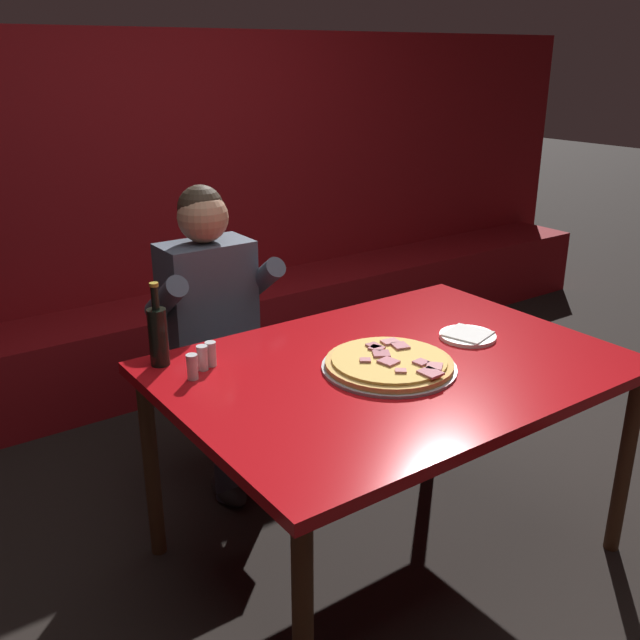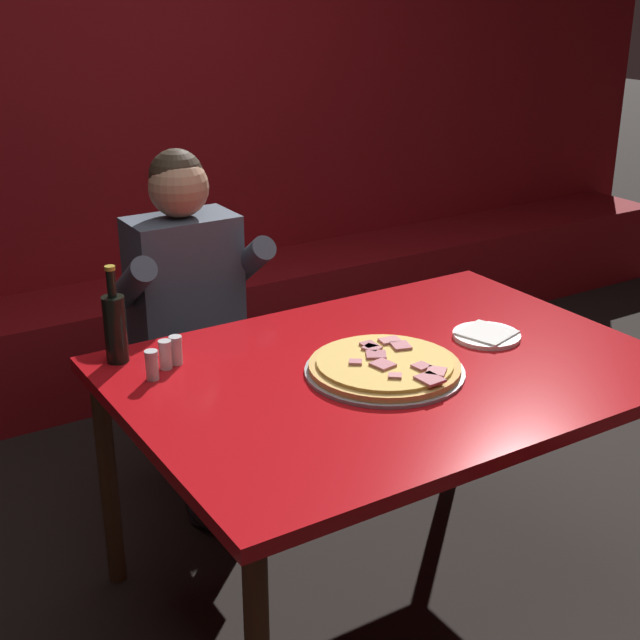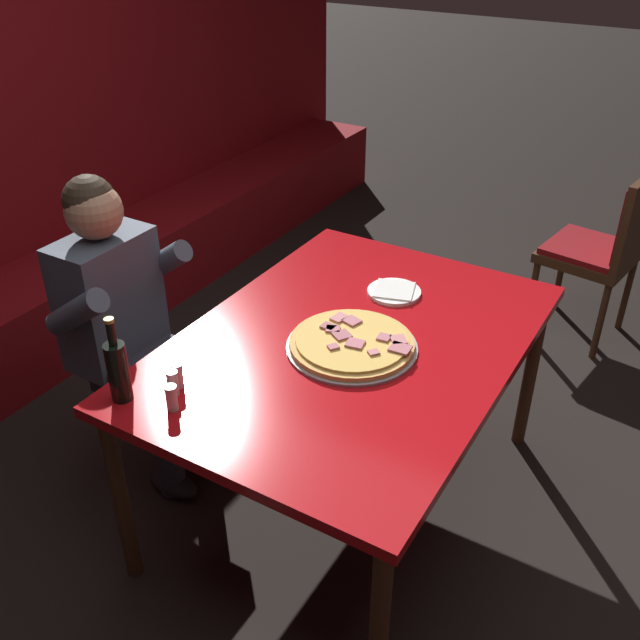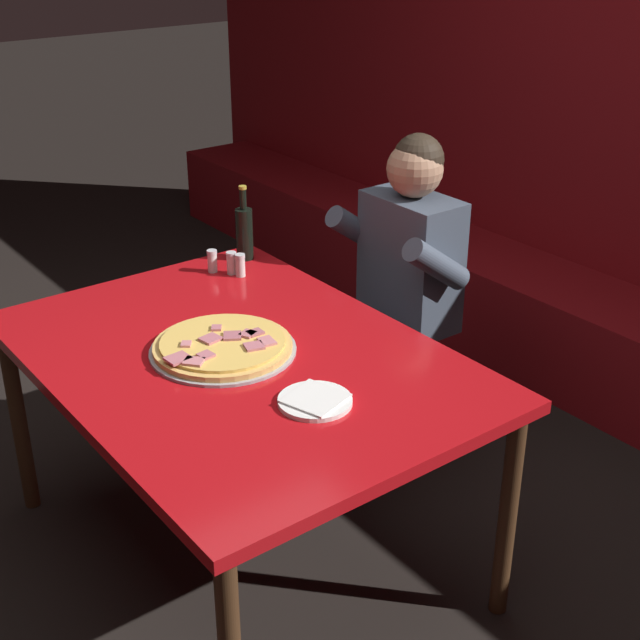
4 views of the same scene
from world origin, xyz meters
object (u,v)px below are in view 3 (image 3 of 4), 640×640
at_px(main_dining_table, 350,355).
at_px(beer_bottle, 118,369).
at_px(shaker_parmesan, 173,384).
at_px(shaker_red_pepper_flakes, 178,376).
at_px(diner_seated_blue_shirt, 129,321).
at_px(shaker_black_pepper, 172,399).
at_px(pizza, 352,343).
at_px(dining_chair_by_booth, 606,244).
at_px(plate_white_paper, 394,292).

bearing_deg(main_dining_table, beer_bottle, 145.50).
distance_m(beer_bottle, shaker_parmesan, 0.17).
distance_m(shaker_red_pepper_flakes, diner_seated_blue_shirt, 0.59).
xyz_separation_m(shaker_black_pepper, diner_seated_blue_shirt, (0.38, 0.57, -0.11)).
relative_size(shaker_parmesan, diner_seated_blue_shirt, 0.07).
xyz_separation_m(pizza, beer_bottle, (-0.61, 0.48, 0.09)).
distance_m(beer_bottle, dining_chair_by_booth, 2.64).
bearing_deg(shaker_red_pepper_flakes, diner_seated_blue_shirt, 60.50).
relative_size(shaker_parmesan, shaker_red_pepper_flakes, 1.00).
distance_m(pizza, shaker_black_pepper, 0.65).
xyz_separation_m(main_dining_table, shaker_red_pepper_flakes, (-0.52, 0.34, 0.11)).
height_order(beer_bottle, shaker_parmesan, beer_bottle).
relative_size(beer_bottle, shaker_black_pepper, 3.40).
relative_size(pizza, plate_white_paper, 2.17).
distance_m(plate_white_paper, diner_seated_blue_shirt, 1.04).
bearing_deg(dining_chair_by_booth, diner_seated_blue_shirt, 145.18).
distance_m(pizza, beer_bottle, 0.78).
bearing_deg(plate_white_paper, shaker_red_pepper_flakes, 159.91).
xyz_separation_m(shaker_red_pepper_flakes, shaker_black_pepper, (-0.10, -0.06, 0.00)).
bearing_deg(diner_seated_blue_shirt, dining_chair_by_booth, -34.82).
height_order(pizza, plate_white_paper, pizza).
bearing_deg(diner_seated_blue_shirt, main_dining_table, -74.62).
relative_size(plate_white_paper, shaker_red_pepper_flakes, 2.44).
xyz_separation_m(shaker_parmesan, diner_seated_blue_shirt, (0.32, 0.52, -0.11)).
distance_m(plate_white_paper, beer_bottle, 1.13).
relative_size(pizza, dining_chair_by_booth, 0.48).
height_order(main_dining_table, plate_white_paper, plate_white_paper).
height_order(main_dining_table, shaker_black_pepper, shaker_black_pepper).
bearing_deg(diner_seated_blue_shirt, plate_white_paper, -53.76).
distance_m(main_dining_table, plate_white_paper, 0.39).
xyz_separation_m(beer_bottle, diner_seated_blue_shirt, (0.42, 0.40, -0.18)).
relative_size(plate_white_paper, dining_chair_by_booth, 0.22).
bearing_deg(dining_chair_by_booth, beer_bottle, 157.69).
distance_m(plate_white_paper, dining_chair_by_booth, 1.51).
distance_m(diner_seated_blue_shirt, dining_chair_by_booth, 2.44).
relative_size(shaker_parmesan, shaker_black_pepper, 1.00).
distance_m(beer_bottle, shaker_red_pepper_flakes, 0.19).
bearing_deg(diner_seated_blue_shirt, shaker_red_pepper_flakes, -119.50).
bearing_deg(shaker_parmesan, shaker_black_pepper, -141.84).
bearing_deg(dining_chair_by_booth, pizza, 164.11).
relative_size(pizza, shaker_parmesan, 5.30).
relative_size(shaker_black_pepper, dining_chair_by_booth, 0.09).
height_order(shaker_red_pepper_flakes, shaker_black_pepper, same).
xyz_separation_m(plate_white_paper, shaker_red_pepper_flakes, (-0.90, 0.33, 0.03)).
bearing_deg(diner_seated_blue_shirt, beer_bottle, -136.90).
relative_size(main_dining_table, dining_chair_by_booth, 1.61).
xyz_separation_m(diner_seated_blue_shirt, dining_chair_by_booth, (2.00, -1.39, -0.15)).
height_order(shaker_parmesan, dining_chair_by_booth, dining_chair_by_booth).
relative_size(plate_white_paper, shaker_parmesan, 2.44).
distance_m(plate_white_paper, shaker_parmesan, 0.99).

